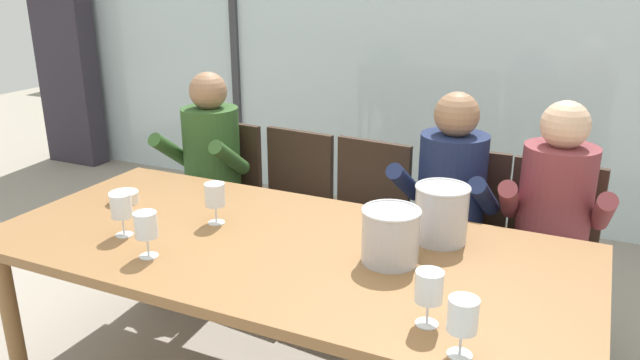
{
  "coord_description": "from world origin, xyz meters",
  "views": [
    {
      "loc": [
        1.04,
        -1.87,
        1.71
      ],
      "look_at": [
        0.0,
        0.35,
        0.87
      ],
      "focal_mm": 34.06,
      "sensor_mm": 36.0,
      "label": 1
    }
  ],
  "objects_px": {
    "dining_table": "(282,258)",
    "chair_left_of_center": "(290,199)",
    "person_maroon_top": "(553,219)",
    "tasting_bowl": "(124,197)",
    "chair_center": "(363,213)",
    "wine_glass_spare_empty": "(121,208)",
    "wine_glass_center_pour": "(463,316)",
    "wine_glass_by_right_taster": "(215,197)",
    "wine_glass_near_bucket": "(146,227)",
    "person_navy_polo": "(445,203)",
    "wine_glass_by_left_taster": "(429,289)",
    "ice_bucket_primary": "(390,235)",
    "chair_right_of_center": "(459,225)",
    "person_olive_shirt": "(205,165)",
    "chair_near_window_right": "(547,243)",
    "ice_bucket_secondary": "(441,213)",
    "chair_near_curtain": "(222,186)"
  },
  "relations": [
    {
      "from": "dining_table",
      "to": "chair_left_of_center",
      "type": "relative_size",
      "value": 2.63
    },
    {
      "from": "person_maroon_top",
      "to": "tasting_bowl",
      "type": "bearing_deg",
      "value": -161.03
    },
    {
      "from": "chair_center",
      "to": "wine_glass_spare_empty",
      "type": "xyz_separation_m",
      "value": [
        -0.59,
        -1.11,
        0.33
      ]
    },
    {
      "from": "wine_glass_center_pour",
      "to": "wine_glass_spare_empty",
      "type": "height_order",
      "value": "same"
    },
    {
      "from": "wine_glass_center_pour",
      "to": "wine_glass_by_right_taster",
      "type": "xyz_separation_m",
      "value": [
        -1.13,
        0.49,
        -0.0
      ]
    },
    {
      "from": "chair_center",
      "to": "wine_glass_near_bucket",
      "type": "height_order",
      "value": "wine_glass_near_bucket"
    },
    {
      "from": "person_navy_polo",
      "to": "wine_glass_by_left_taster",
      "type": "distance_m",
      "value": 1.14
    },
    {
      "from": "person_maroon_top",
      "to": "chair_left_of_center",
      "type": "bearing_deg",
      "value": 171.29
    },
    {
      "from": "chair_center",
      "to": "wine_glass_by_left_taster",
      "type": "relative_size",
      "value": 5.05
    },
    {
      "from": "wine_glass_by_right_taster",
      "to": "wine_glass_spare_empty",
      "type": "bearing_deg",
      "value": -135.21
    },
    {
      "from": "person_navy_polo",
      "to": "wine_glass_spare_empty",
      "type": "bearing_deg",
      "value": -131.07
    },
    {
      "from": "wine_glass_by_left_taster",
      "to": "wine_glass_center_pour",
      "type": "bearing_deg",
      "value": -42.33
    },
    {
      "from": "ice_bucket_primary",
      "to": "dining_table",
      "type": "bearing_deg",
      "value": -175.53
    },
    {
      "from": "chair_right_of_center",
      "to": "ice_bucket_primary",
      "type": "relative_size",
      "value": 4.11
    },
    {
      "from": "person_navy_polo",
      "to": "ice_bucket_primary",
      "type": "relative_size",
      "value": 5.6
    },
    {
      "from": "person_olive_shirt",
      "to": "chair_near_window_right",
      "type": "bearing_deg",
      "value": 1.51
    },
    {
      "from": "chair_center",
      "to": "person_olive_shirt",
      "type": "distance_m",
      "value": 0.93
    },
    {
      "from": "person_maroon_top",
      "to": "ice_bucket_primary",
      "type": "bearing_deg",
      "value": -125.86
    },
    {
      "from": "tasting_bowl",
      "to": "chair_left_of_center",
      "type": "bearing_deg",
      "value": 65.13
    },
    {
      "from": "chair_right_of_center",
      "to": "chair_center",
      "type": "bearing_deg",
      "value": -175.11
    },
    {
      "from": "chair_center",
      "to": "wine_glass_by_right_taster",
      "type": "bearing_deg",
      "value": -105.41
    },
    {
      "from": "dining_table",
      "to": "person_navy_polo",
      "type": "distance_m",
      "value": 0.91
    },
    {
      "from": "chair_left_of_center",
      "to": "wine_glass_by_right_taster",
      "type": "height_order",
      "value": "wine_glass_by_right_taster"
    },
    {
      "from": "chair_center",
      "to": "chair_right_of_center",
      "type": "xyz_separation_m",
      "value": [
        0.5,
        0.05,
        0.0
      ]
    },
    {
      "from": "ice_bucket_secondary",
      "to": "tasting_bowl",
      "type": "xyz_separation_m",
      "value": [
        -1.4,
        -0.2,
        -0.09
      ]
    },
    {
      "from": "tasting_bowl",
      "to": "wine_glass_by_right_taster",
      "type": "xyz_separation_m",
      "value": [
        0.51,
        -0.02,
        0.09
      ]
    },
    {
      "from": "person_olive_shirt",
      "to": "ice_bucket_primary",
      "type": "bearing_deg",
      "value": -32.05
    },
    {
      "from": "wine_glass_near_bucket",
      "to": "wine_glass_center_pour",
      "type": "bearing_deg",
      "value": -5.89
    },
    {
      "from": "dining_table",
      "to": "chair_right_of_center",
      "type": "bearing_deg",
      "value": 63.22
    },
    {
      "from": "chair_near_window_right",
      "to": "wine_glass_center_pour",
      "type": "height_order",
      "value": "wine_glass_center_pour"
    },
    {
      "from": "dining_table",
      "to": "wine_glass_by_right_taster",
      "type": "height_order",
      "value": "wine_glass_by_right_taster"
    },
    {
      "from": "wine_glass_center_pour",
      "to": "wine_glass_spare_empty",
      "type": "xyz_separation_m",
      "value": [
        -1.39,
        0.23,
        -0.0
      ]
    },
    {
      "from": "wine_glass_by_left_taster",
      "to": "wine_glass_by_right_taster",
      "type": "distance_m",
      "value": 1.07
    },
    {
      "from": "ice_bucket_secondary",
      "to": "tasting_bowl",
      "type": "height_order",
      "value": "ice_bucket_secondary"
    },
    {
      "from": "chair_left_of_center",
      "to": "chair_center",
      "type": "xyz_separation_m",
      "value": [
        0.45,
        -0.02,
        0.0
      ]
    },
    {
      "from": "chair_near_window_right",
      "to": "ice_bucket_primary",
      "type": "bearing_deg",
      "value": -111.81
    },
    {
      "from": "dining_table",
      "to": "chair_center",
      "type": "relative_size",
      "value": 2.63
    },
    {
      "from": "person_navy_polo",
      "to": "wine_glass_by_left_taster",
      "type": "xyz_separation_m",
      "value": [
        0.22,
        -1.11,
        0.15
      ]
    },
    {
      "from": "ice_bucket_secondary",
      "to": "chair_center",
      "type": "bearing_deg",
      "value": 131.68
    },
    {
      "from": "ice_bucket_primary",
      "to": "chair_near_curtain",
      "type": "bearing_deg",
      "value": 145.88
    },
    {
      "from": "wine_glass_center_pour",
      "to": "chair_near_window_right",
      "type": "bearing_deg",
      "value": 85.01
    },
    {
      "from": "tasting_bowl",
      "to": "wine_glass_by_right_taster",
      "type": "height_order",
      "value": "wine_glass_by_right_taster"
    },
    {
      "from": "chair_near_curtain",
      "to": "chair_center",
      "type": "relative_size",
      "value": 1.0
    },
    {
      "from": "chair_near_curtain",
      "to": "wine_glass_by_left_taster",
      "type": "distance_m",
      "value": 2.05
    },
    {
      "from": "chair_left_of_center",
      "to": "tasting_bowl",
      "type": "relative_size",
      "value": 6.7
    },
    {
      "from": "chair_center",
      "to": "chair_right_of_center",
      "type": "height_order",
      "value": "same"
    },
    {
      "from": "ice_bucket_secondary",
      "to": "wine_glass_by_right_taster",
      "type": "height_order",
      "value": "ice_bucket_secondary"
    },
    {
      "from": "chair_near_curtain",
      "to": "person_maroon_top",
      "type": "relative_size",
      "value": 0.73
    },
    {
      "from": "chair_near_curtain",
      "to": "wine_glass_center_pour",
      "type": "distance_m",
      "value": 2.22
    },
    {
      "from": "person_olive_shirt",
      "to": "wine_glass_near_bucket",
      "type": "xyz_separation_m",
      "value": [
        0.53,
        -1.1,
        0.15
      ]
    }
  ]
}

